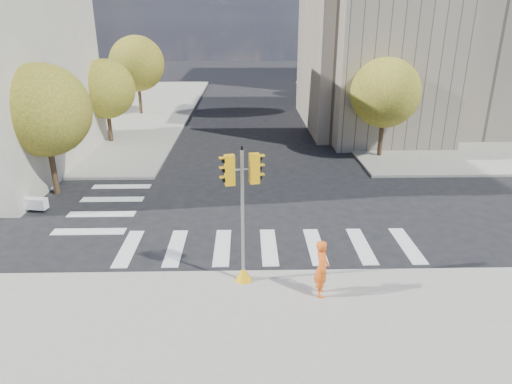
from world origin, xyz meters
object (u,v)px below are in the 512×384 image
(lamp_near, at_px, (376,76))
(photographer, at_px, (322,268))
(lamp_far, at_px, (338,59))
(traffic_signal, at_px, (243,227))

(lamp_near, xyz_separation_m, photographer, (-6.65, -19.49, -3.50))
(lamp_near, height_order, lamp_far, same)
(lamp_near, distance_m, photographer, 20.89)
(lamp_near, bearing_deg, lamp_far, 90.00)
(traffic_signal, bearing_deg, lamp_near, 52.66)
(lamp_near, bearing_deg, photographer, -108.85)
(lamp_far, relative_size, photographer, 4.34)
(lamp_far, xyz_separation_m, traffic_signal, (-9.08, -32.60, -2.49))
(traffic_signal, distance_m, photographer, 2.77)
(lamp_near, height_order, photographer, lamp_near)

